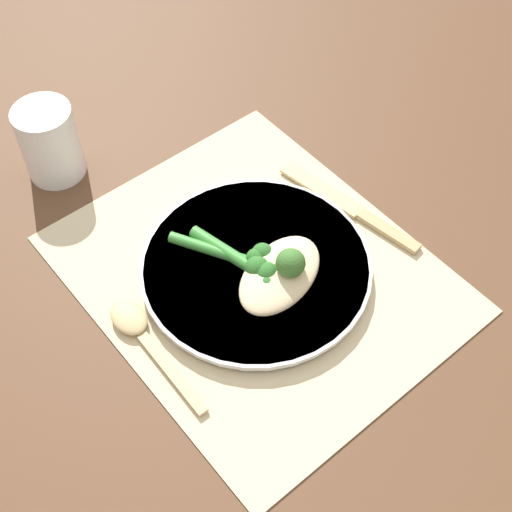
% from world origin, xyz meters
% --- Properties ---
extents(ground_plane, '(3.00, 3.00, 0.00)m').
position_xyz_m(ground_plane, '(0.00, 0.00, 0.00)').
color(ground_plane, brown).
extents(placemat, '(0.41, 0.34, 0.00)m').
position_xyz_m(placemat, '(0.00, 0.00, 0.00)').
color(placemat, beige).
rests_on(placemat, ground_plane).
extents(plate, '(0.25, 0.25, 0.01)m').
position_xyz_m(plate, '(0.00, 0.00, 0.01)').
color(plate, white).
rests_on(plate, placemat).
extents(chicken_fillet, '(0.10, 0.13, 0.02)m').
position_xyz_m(chicken_fillet, '(0.03, 0.01, 0.03)').
color(chicken_fillet, beige).
rests_on(chicken_fillet, plate).
extents(pesto_dollop_primary, '(0.03, 0.03, 0.03)m').
position_xyz_m(pesto_dollop_primary, '(0.04, 0.01, 0.05)').
color(pesto_dollop_primary, '#3D702D').
rests_on(pesto_dollop_primary, chicken_fillet).
extents(broccoli_stalk_front, '(0.12, 0.05, 0.03)m').
position_xyz_m(broccoli_stalk_front, '(0.01, -0.01, 0.03)').
color(broccoli_stalk_front, '#3D8E38').
rests_on(broccoli_stalk_front, plate).
extents(broccoli_stalk_right, '(0.11, 0.08, 0.03)m').
position_xyz_m(broccoli_stalk_right, '(-0.01, -0.01, 0.03)').
color(broccoli_stalk_right, '#3D8E38').
rests_on(broccoli_stalk_right, plate).
extents(knife, '(0.19, 0.05, 0.01)m').
position_xyz_m(knife, '(0.00, 0.14, 0.01)').
color(knife, tan).
rests_on(knife, placemat).
extents(spoon, '(0.16, 0.04, 0.01)m').
position_xyz_m(spoon, '(-0.02, -0.14, 0.01)').
color(spoon, tan).
rests_on(spoon, placemat).
extents(water_glass, '(0.07, 0.07, 0.09)m').
position_xyz_m(water_glass, '(-0.28, -0.09, 0.05)').
color(water_glass, white).
rests_on(water_glass, ground_plane).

